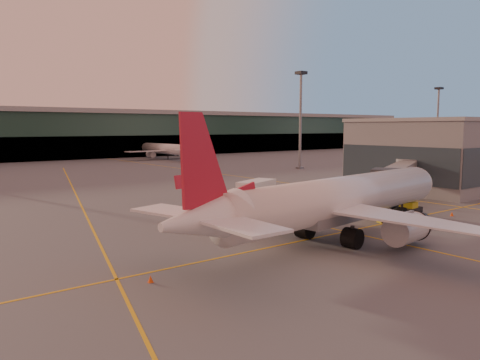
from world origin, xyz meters
TOP-DOWN VIEW (x-y plane):
  - ground at (0.00, 0.00)m, footprint 600.00×600.00m
  - taxi_markings at (-7.32, 44.49)m, footprint 100.12×173.00m
  - terminal at (0.00, 141.79)m, footprint 400.00×20.00m
  - gate_building at (41.93, 17.93)m, footprint 18.40×22.40m
  - mast_east_near at (55.00, 62.00)m, footprint 2.40×2.40m
  - mast_east_far at (130.00, 66.00)m, footprint 2.40×2.40m
  - main_airplane at (0.74, 3.03)m, footprint 40.19×36.36m
  - jet_bridge at (25.89, 12.17)m, footprint 22.71×12.87m
  - catering_truck at (2.72, 17.10)m, footprint 6.41×4.57m
  - gpu_cart at (12.46, 5.15)m, footprint 2.21×1.70m
  - pushback_tug at (17.50, 5.52)m, footprint 3.96×2.45m
  - cone_nose at (22.47, 2.60)m, footprint 0.42×0.42m
  - cone_tail at (-19.06, 2.87)m, footprint 0.41×0.41m
  - cone_wing_left at (-0.98, 21.67)m, footprint 0.48×0.48m

SIDE VIEW (x-z plane):
  - ground at x=0.00m, z-range 0.00..0.00m
  - taxi_markings at x=-7.32m, z-range 0.00..0.01m
  - cone_tail at x=-19.06m, z-range -0.01..0.51m
  - cone_nose at x=22.47m, z-range -0.01..0.53m
  - cone_wing_left at x=-0.98m, z-range -0.01..0.60m
  - gpu_cart at x=12.46m, z-range -0.01..1.13m
  - pushback_tug at x=17.50m, z-range -0.18..1.75m
  - catering_truck at x=2.72m, z-range 0.31..4.88m
  - main_airplane at x=0.74m, z-range -2.12..10.01m
  - jet_bridge at x=25.89m, z-range 1.16..7.12m
  - gate_building at x=41.93m, z-range -0.01..12.59m
  - terminal at x=0.00m, z-range -0.04..17.56m
  - mast_east_near at x=55.00m, z-range 2.06..27.66m
  - mast_east_far at x=130.00m, z-range 2.06..27.66m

